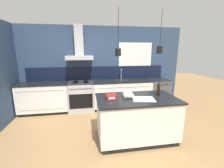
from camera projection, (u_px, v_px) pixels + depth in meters
ground_plane at (106, 138)px, 3.25m from camera, size 16.00×16.00×0.00m
wall_back at (97, 66)px, 4.86m from camera, size 5.60×2.21×2.60m
counter_run_left at (44, 98)px, 4.50m from camera, size 1.42×0.64×0.91m
counter_run_sink at (122, 94)px, 4.89m from camera, size 1.85×0.64×1.27m
oven_range at (81, 96)px, 4.67m from camera, size 0.79×0.66×0.91m
dishwasher at (157, 92)px, 5.09m from camera, size 0.64×0.65×0.91m
kitchen_island at (136, 118)px, 3.17m from camera, size 1.65×0.96×0.91m
bottle_on_island at (158, 90)px, 3.22m from camera, size 0.07×0.07×0.29m
book_stack at (128, 94)px, 3.13m from camera, size 0.24×0.34×0.11m
red_supply_box at (111, 97)px, 2.97m from camera, size 0.20×0.16×0.10m
paper_pile at (143, 99)px, 2.98m from camera, size 0.49×0.43×0.01m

